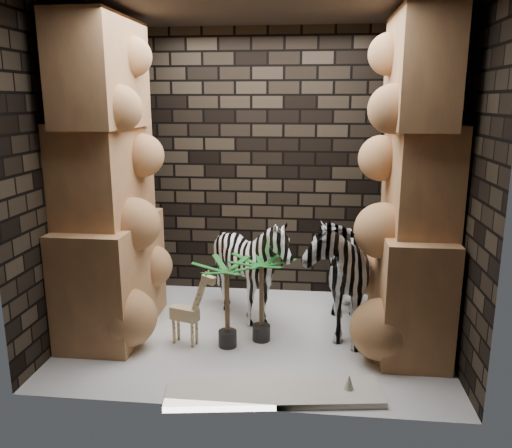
# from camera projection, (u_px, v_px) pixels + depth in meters

# --- Properties ---
(floor) EXTENTS (3.50, 3.50, 0.00)m
(floor) POSITION_uv_depth(u_px,v_px,m) (255.00, 335.00, 5.05)
(floor) COLOR silver
(floor) RESTS_ON ground
(ceiling) EXTENTS (3.50, 3.50, 0.00)m
(ceiling) POSITION_uv_depth(u_px,v_px,m) (255.00, 4.00, 4.35)
(ceiling) COLOR #2F2822
(ceiling) RESTS_ON ground
(wall_back) EXTENTS (3.50, 0.00, 3.50)m
(wall_back) POSITION_uv_depth(u_px,v_px,m) (267.00, 165.00, 5.91)
(wall_back) COLOR black
(wall_back) RESTS_ON ground
(wall_front) EXTENTS (3.50, 0.00, 3.50)m
(wall_front) POSITION_uv_depth(u_px,v_px,m) (234.00, 210.00, 3.50)
(wall_front) COLOR black
(wall_front) RESTS_ON ground
(wall_left) EXTENTS (0.00, 3.00, 3.00)m
(wall_left) POSITION_uv_depth(u_px,v_px,m) (70.00, 179.00, 4.89)
(wall_left) COLOR black
(wall_left) RESTS_ON ground
(wall_right) EXTENTS (0.00, 3.00, 3.00)m
(wall_right) POSITION_uv_depth(u_px,v_px,m) (455.00, 185.00, 4.52)
(wall_right) COLOR black
(wall_right) RESTS_ON ground
(rock_pillar_left) EXTENTS (0.68, 1.30, 3.00)m
(rock_pillar_left) POSITION_uv_depth(u_px,v_px,m) (106.00, 179.00, 4.85)
(rock_pillar_left) COLOR tan
(rock_pillar_left) RESTS_ON floor
(rock_pillar_right) EXTENTS (0.58, 1.25, 3.00)m
(rock_pillar_right) POSITION_uv_depth(u_px,v_px,m) (416.00, 185.00, 4.55)
(rock_pillar_right) COLOR tan
(rock_pillar_right) RESTS_ON floor
(zebra_right) EXTENTS (0.72, 1.27, 1.47)m
(zebra_right) POSITION_uv_depth(u_px,v_px,m) (335.00, 258.00, 5.02)
(zebra_right) COLOR white
(zebra_right) RESTS_ON floor
(zebra_left) EXTENTS (0.96, 1.18, 1.04)m
(zebra_left) POSITION_uv_depth(u_px,v_px,m) (251.00, 273.00, 5.24)
(zebra_left) COLOR white
(zebra_left) RESTS_ON floor
(giraffe_toy) EXTENTS (0.42, 0.25, 0.77)m
(giraffe_toy) POSITION_uv_depth(u_px,v_px,m) (184.00, 305.00, 4.78)
(giraffe_toy) COLOR #D2BE8A
(giraffe_toy) RESTS_ON floor
(palm_front) EXTENTS (0.36, 0.36, 0.84)m
(palm_front) POSITION_uv_depth(u_px,v_px,m) (261.00, 299.00, 4.85)
(palm_front) COLOR #136728
(palm_front) RESTS_ON floor
(palm_back) EXTENTS (0.36, 0.36, 0.82)m
(palm_back) POSITION_uv_depth(u_px,v_px,m) (227.00, 304.00, 4.73)
(palm_back) COLOR #136728
(palm_back) RESTS_ON floor
(surfboard) EXTENTS (1.69, 0.63, 0.05)m
(surfboard) POSITION_uv_depth(u_px,v_px,m) (274.00, 393.00, 4.00)
(surfboard) COLOR beige
(surfboard) RESTS_ON floor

